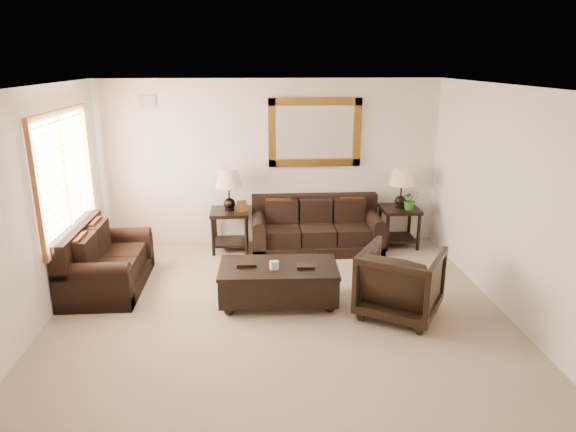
{
  "coord_description": "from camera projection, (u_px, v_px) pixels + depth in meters",
  "views": [
    {
      "loc": [
        -0.28,
        -5.77,
        2.98
      ],
      "look_at": [
        0.16,
        0.6,
        1.03
      ],
      "focal_mm": 32.0,
      "sensor_mm": 36.0,
      "label": 1
    }
  ],
  "objects": [
    {
      "name": "room",
      "position": [
        278.0,
        205.0,
        6.0
      ],
      "size": [
        5.51,
        5.01,
        2.71
      ],
      "color": "tan",
      "rests_on": "ground"
    },
    {
      "name": "window",
      "position": [
        66.0,
        175.0,
        6.62
      ],
      "size": [
        0.07,
        1.96,
        1.66
      ],
      "color": "white",
      "rests_on": "room"
    },
    {
      "name": "mirror",
      "position": [
        315.0,
        133.0,
        8.25
      ],
      "size": [
        1.5,
        0.06,
        1.1
      ],
      "color": "#4D2E0F",
      "rests_on": "room"
    },
    {
      "name": "air_vent",
      "position": [
        147.0,
        102.0,
        7.95
      ],
      "size": [
        0.25,
        0.02,
        0.18
      ],
      "primitive_type": "cube",
      "color": "#999999",
      "rests_on": "room"
    },
    {
      "name": "sofa",
      "position": [
        316.0,
        231.0,
        8.34
      ],
      "size": [
        2.07,
        0.9,
        0.85
      ],
      "color": "black",
      "rests_on": "room"
    },
    {
      "name": "loveseat",
      "position": [
        104.0,
        265.0,
        6.91
      ],
      "size": [
        0.93,
        1.56,
        0.88
      ],
      "rotation": [
        0.0,
        0.0,
        1.57
      ],
      "color": "black",
      "rests_on": "room"
    },
    {
      "name": "end_table_left",
      "position": [
        229.0,
        198.0,
        8.15
      ],
      "size": [
        0.61,
        0.61,
        1.34
      ],
      "color": "black",
      "rests_on": "room"
    },
    {
      "name": "end_table_right",
      "position": [
        401.0,
        195.0,
        8.34
      ],
      "size": [
        0.6,
        0.6,
        1.32
      ],
      "color": "black",
      "rests_on": "room"
    },
    {
      "name": "coffee_table",
      "position": [
        278.0,
        280.0,
        6.48
      ],
      "size": [
        1.51,
        0.85,
        0.63
      ],
      "rotation": [
        0.0,
        0.0,
        -0.04
      ],
      "color": "black",
      "rests_on": "room"
    },
    {
      "name": "armchair",
      "position": [
        401.0,
        279.0,
        6.14
      ],
      "size": [
        1.21,
        1.19,
        0.92
      ],
      "primitive_type": "imported",
      "rotation": [
        0.0,
        0.0,
        2.59
      ],
      "color": "black",
      "rests_on": "floor"
    },
    {
      "name": "potted_plant",
      "position": [
        410.0,
        202.0,
        8.27
      ],
      "size": [
        0.33,
        0.36,
        0.25
      ],
      "primitive_type": "imported",
      "rotation": [
        0.0,
        0.0,
        -0.12
      ],
      "color": "#2A6021",
      "rests_on": "end_table_right"
    }
  ]
}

